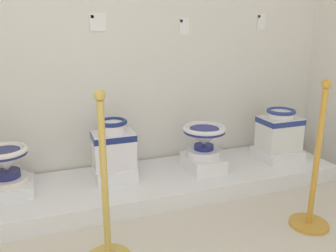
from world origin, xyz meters
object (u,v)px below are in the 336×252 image
at_px(antique_toilet_leftmost, 204,137).
at_px(plinth_block_pale_glazed, 277,153).
at_px(antique_toilet_broad_patterned, 113,144).
at_px(plinth_block_leftmost, 203,162).
at_px(info_placard_third, 184,26).
at_px(stanchion_post_near_right, 313,187).
at_px(antique_toilet_slender_white, 6,162).
at_px(plinth_block_broad_patterned, 115,172).
at_px(info_placard_second, 98,22).
at_px(stanchion_post_near_left, 106,217).
at_px(plinth_block_slender_white, 9,189).
at_px(antique_toilet_pale_glazed, 279,129).
at_px(info_placard_fourth, 261,21).

bearing_deg(antique_toilet_leftmost, plinth_block_pale_glazed, -0.39).
height_order(antique_toilet_broad_patterned, plinth_block_leftmost, antique_toilet_broad_patterned).
distance_m(info_placard_third, stanchion_post_near_right, 1.78).
relative_size(antique_toilet_slender_white, plinth_block_pale_glazed, 0.90).
relative_size(plinth_block_broad_patterned, info_placard_third, 2.25).
distance_m(plinth_block_pale_glazed, stanchion_post_near_right, 1.01).
xyz_separation_m(plinth_block_broad_patterned, info_placard_third, (0.77, 0.34, 1.21)).
bearing_deg(plinth_block_leftmost, plinth_block_broad_patterned, 174.95).
bearing_deg(stanchion_post_near_right, info_placard_second, 132.88).
height_order(antique_toilet_leftmost, stanchion_post_near_left, stanchion_post_near_left).
bearing_deg(info_placard_second, antique_toilet_slender_white, -156.89).
distance_m(antique_toilet_slender_white, antique_toilet_leftmost, 1.63).
distance_m(plinth_block_slender_white, antique_toilet_slender_white, 0.22).
bearing_deg(antique_toilet_leftmost, info_placard_second, 153.77).
distance_m(antique_toilet_pale_glazed, info_placard_second, 1.95).
bearing_deg(antique_toilet_pale_glazed, antique_toilet_broad_patterned, 177.28).
height_order(plinth_block_slender_white, stanchion_post_near_left, stanchion_post_near_left).
distance_m(antique_toilet_leftmost, info_placard_fourth, 1.35).
bearing_deg(stanchion_post_near_left, plinth_block_broad_patterned, 75.67).
relative_size(plinth_block_pale_glazed, stanchion_post_near_right, 0.36).
xyz_separation_m(plinth_block_broad_patterned, info_placard_second, (-0.02, 0.34, 1.23)).
xyz_separation_m(antique_toilet_broad_patterned, antique_toilet_pale_glazed, (1.61, -0.08, -0.01)).
bearing_deg(info_placard_second, antique_toilet_leftmost, -26.23).
distance_m(antique_toilet_broad_patterned, info_placard_second, 1.03).
bearing_deg(antique_toilet_slender_white, plinth_block_leftmost, -2.25).
distance_m(info_placard_second, info_placard_third, 0.79).
relative_size(antique_toilet_leftmost, info_placard_fourth, 2.46).
distance_m(plinth_block_slender_white, info_placard_third, 2.03).
xyz_separation_m(antique_toilet_leftmost, plinth_block_pale_glazed, (0.81, -0.01, -0.25)).
bearing_deg(info_placard_fourth, stanchion_post_near_right, -106.26).
xyz_separation_m(stanchion_post_near_left, stanchion_post_near_right, (1.44, -0.11, 0.00)).
xyz_separation_m(plinth_block_slender_white, plinth_block_pale_glazed, (2.44, -0.07, 0.00)).
distance_m(antique_toilet_pale_glazed, info_placard_third, 1.34).
relative_size(plinth_block_slender_white, antique_toilet_pale_glazed, 0.90).
height_order(antique_toilet_slender_white, antique_toilet_leftmost, antique_toilet_leftmost).
bearing_deg(plinth_block_pale_glazed, plinth_block_broad_patterned, 177.28).
height_order(antique_toilet_slender_white, stanchion_post_near_left, stanchion_post_near_left).
bearing_deg(antique_toilet_broad_patterned, antique_toilet_leftmost, -5.05).
relative_size(antique_toilet_pale_glazed, stanchion_post_near_left, 0.38).
relative_size(info_placard_second, info_placard_third, 0.99).
relative_size(antique_toilet_pale_glazed, info_placard_second, 2.71).
bearing_deg(stanchion_post_near_right, antique_toilet_leftmost, 113.84).
bearing_deg(plinth_block_pale_glazed, stanchion_post_near_left, -156.30).
height_order(plinth_block_broad_patterned, info_placard_third, info_placard_third).
xyz_separation_m(plinth_block_pale_glazed, info_placard_second, (-1.63, 0.41, 1.24)).
relative_size(plinth_block_slender_white, info_placard_third, 2.40).
height_order(stanchion_post_near_left, stanchion_post_near_right, stanchion_post_near_left).
relative_size(plinth_block_broad_patterned, antique_toilet_leftmost, 0.87).
bearing_deg(info_placard_second, info_placard_third, -0.00).
distance_m(antique_toilet_leftmost, plinth_block_pale_glazed, 0.84).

